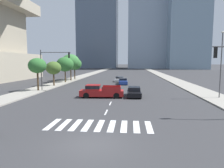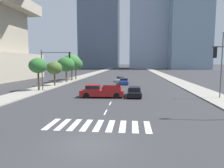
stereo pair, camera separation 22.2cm
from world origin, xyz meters
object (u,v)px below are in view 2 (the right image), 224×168
object	(u,v)px
street_lamp_east	(222,60)
street_tree_fourth	(72,62)
pickup_truck	(100,91)
sedan_black_2	(134,92)
sedan_blue_0	(124,81)
street_tree_third	(66,64)
traffic_signal_far	(52,63)
street_tree_second	(54,68)
street_tree_fifth	(76,64)
street_tree_nearest	(38,66)
sedan_white_1	(121,79)

from	to	relation	value
street_lamp_east	street_tree_fourth	xyz separation A→B (m)	(-26.08, 22.17, -0.18)
pickup_truck	sedan_black_2	bearing A→B (deg)	-167.61
sedan_blue_0	street_lamp_east	xyz separation A→B (m)	(12.92, -15.86, 4.31)
sedan_blue_0	street_tree_third	size ratio (longest dim) A/B	0.86
sedan_blue_0	street_tree_fourth	size ratio (longest dim) A/B	0.75
pickup_truck	street_tree_third	size ratio (longest dim) A/B	1.03
traffic_signal_far	street_tree_second	xyz separation A→B (m)	(-2.15, 6.22, -1.05)
street_tree_fourth	street_tree_fifth	bearing A→B (deg)	90.00
street_lamp_east	street_tree_fourth	size ratio (longest dim) A/B	1.29
street_tree_second	street_tree_third	distance (m)	6.94
traffic_signal_far	street_lamp_east	distance (m)	24.38
sedan_blue_0	street_tree_nearest	size ratio (longest dim) A/B	0.94
sedan_black_2	street_tree_third	world-z (taller)	street_tree_third
street_tree_third	pickup_truck	bearing A→B (deg)	-59.76
pickup_truck	street_tree_second	world-z (taller)	street_tree_second
pickup_truck	street_lamp_east	xyz separation A→B (m)	(15.39, 0.50, 4.10)
street_tree_second	street_tree_fifth	distance (m)	14.77
street_lamp_east	street_tree_second	xyz separation A→B (m)	(-26.08, 10.92, -1.39)
traffic_signal_far	street_tree_second	world-z (taller)	traffic_signal_far
sedan_blue_0	sedan_black_2	bearing A→B (deg)	4.15
pickup_truck	street_tree_nearest	bearing A→B (deg)	-26.62
street_lamp_east	street_tree_fourth	distance (m)	34.23
street_tree_nearest	sedan_blue_0	bearing A→B (deg)	41.59
pickup_truck	sedan_black_2	distance (m)	4.72
street_tree_second	street_tree_fifth	size ratio (longest dim) A/B	0.83
sedan_black_2	street_tree_fifth	distance (m)	29.42
pickup_truck	street_tree_second	size ratio (longest dim) A/B	1.25
street_tree_third	sedan_white_1	bearing A→B (deg)	16.83
sedan_blue_0	street_lamp_east	bearing A→B (deg)	35.51
street_tree_nearest	street_tree_third	world-z (taller)	street_tree_third
pickup_truck	street_tree_second	xyz separation A→B (m)	(-10.68, 11.41, 2.71)
traffic_signal_far	street_tree_third	size ratio (longest dim) A/B	1.14
street_tree_fourth	sedan_white_1	bearing A→B (deg)	-3.03
sedan_white_1	street_tree_second	xyz separation A→B (m)	(-12.22, -10.61, 2.95)
street_lamp_east	street_tree_third	size ratio (longest dim) A/B	1.47
sedan_black_2	street_tree_second	bearing A→B (deg)	-124.31
street_tree_fifth	sedan_white_1	bearing A→B (deg)	-18.73
street_lamp_east	street_tree_nearest	xyz separation A→B (m)	(-26.08, 4.18, -0.83)
street_tree_second	street_tree_fifth	bearing A→B (deg)	90.00
street_lamp_east	sedan_black_2	bearing A→B (deg)	176.04
sedan_black_2	traffic_signal_far	xyz separation A→B (m)	(-13.07, 3.95, 3.98)
street_tree_third	street_tree_fifth	bearing A→B (deg)	90.00
sedan_blue_0	sedan_white_1	distance (m)	5.74
street_tree_nearest	street_tree_fifth	xyz separation A→B (m)	(-0.00, 21.49, 0.06)
pickup_truck	sedan_blue_0	bearing A→B (deg)	-101.56
street_lamp_east	street_tree_third	xyz separation A→B (m)	(-26.08, 17.83, -0.77)
street_tree_third	street_tree_fifth	world-z (taller)	street_tree_third
traffic_signal_far	street_tree_nearest	xyz separation A→B (m)	(-2.15, -0.51, -0.50)
pickup_truck	sedan_black_2	size ratio (longest dim) A/B	1.26
pickup_truck	traffic_signal_far	xyz separation A→B (m)	(-8.53, 5.19, 3.76)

